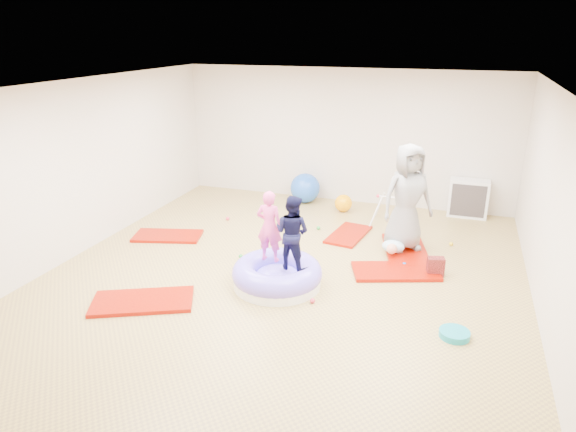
% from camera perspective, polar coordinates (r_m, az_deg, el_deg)
% --- Properties ---
extents(room, '(7.01, 8.01, 2.81)m').
position_cam_1_polar(room, '(7.21, -0.77, 2.96)').
color(room, tan).
rests_on(room, ground).
extents(gym_mat_front_left, '(1.50, 1.18, 0.06)m').
position_cam_1_polar(gym_mat_front_left, '(7.36, -15.85, -9.12)').
color(gym_mat_front_left, '#A91B00').
rests_on(gym_mat_front_left, ground).
extents(gym_mat_mid_left, '(1.30, 0.89, 0.05)m').
position_cam_1_polar(gym_mat_mid_left, '(9.48, -13.23, -2.16)').
color(gym_mat_mid_left, '#A91B00').
rests_on(gym_mat_mid_left, ground).
extents(gym_mat_center_back, '(0.70, 1.16, 0.05)m').
position_cam_1_polar(gym_mat_center_back, '(9.35, 6.74, -2.06)').
color(gym_mat_center_back, '#A91B00').
rests_on(gym_mat_center_back, ground).
extents(gym_mat_right, '(1.43, 1.04, 0.05)m').
position_cam_1_polar(gym_mat_right, '(8.08, 11.85, -6.03)').
color(gym_mat_right, '#A91B00').
rests_on(gym_mat_right, ground).
extents(gym_mat_rear_right, '(0.97, 1.44, 0.06)m').
position_cam_1_polar(gym_mat_rear_right, '(8.86, 12.93, -3.72)').
color(gym_mat_rear_right, '#A91B00').
rests_on(gym_mat_rear_right, ground).
extents(inflatable_cushion, '(1.31, 1.31, 0.41)m').
position_cam_1_polar(inflatable_cushion, '(7.49, -1.22, -6.60)').
color(inflatable_cushion, white).
rests_on(inflatable_cushion, ground).
extents(child_pink, '(0.39, 0.26, 1.06)m').
position_cam_1_polar(child_pink, '(7.34, -2.08, -0.78)').
color(child_pink, '#F04595').
rests_on(child_pink, inflatable_cushion).
extents(child_navy, '(0.60, 0.51, 1.07)m').
position_cam_1_polar(child_navy, '(7.09, 0.47, -1.47)').
color(child_navy, black).
rests_on(child_navy, inflatable_cushion).
extents(adult_caregiver, '(1.03, 0.95, 1.77)m').
position_cam_1_polar(adult_caregiver, '(8.59, 13.11, 2.03)').
color(adult_caregiver, gray).
rests_on(adult_caregiver, gym_mat_rear_right).
extents(infant, '(0.37, 0.37, 0.22)m').
position_cam_1_polar(infant, '(8.58, 11.58, -3.39)').
color(infant, '#B7E4FE').
rests_on(infant, gym_mat_rear_right).
extents(ball_pit_balls, '(4.27, 2.74, 0.07)m').
position_cam_1_polar(ball_pit_balls, '(8.74, 5.09, -3.54)').
color(ball_pit_balls, green).
rests_on(ball_pit_balls, ground).
extents(exercise_ball_blue, '(0.64, 0.64, 0.64)m').
position_cam_1_polar(exercise_ball_blue, '(11.02, 1.91, 3.12)').
color(exercise_ball_blue, blue).
rests_on(exercise_ball_blue, ground).
extents(exercise_ball_orange, '(0.36, 0.36, 0.36)m').
position_cam_1_polar(exercise_ball_orange, '(10.54, 6.18, 1.43)').
color(exercise_ball_orange, '#FF9F00').
rests_on(exercise_ball_orange, ground).
extents(infant_play_gym, '(0.73, 0.69, 0.56)m').
position_cam_1_polar(infant_play_gym, '(9.90, 11.46, 1.11)').
color(infant_play_gym, white).
rests_on(infant_play_gym, ground).
extents(cube_shelf, '(0.75, 0.37, 0.75)m').
position_cam_1_polar(cube_shelf, '(10.76, 19.39, 1.87)').
color(cube_shelf, white).
rests_on(cube_shelf, ground).
extents(balance_disc, '(0.37, 0.37, 0.08)m').
position_cam_1_polar(balance_disc, '(6.69, 18.00, -12.36)').
color(balance_disc, teal).
rests_on(balance_disc, ground).
extents(backpack, '(0.28, 0.21, 0.29)m').
position_cam_1_polar(backpack, '(8.10, 16.06, -5.42)').
color(backpack, '#B62A28').
rests_on(backpack, ground).
extents(yellow_toy, '(0.18, 0.18, 0.03)m').
position_cam_1_polar(yellow_toy, '(7.26, -13.11, -9.39)').
color(yellow_toy, gold).
rests_on(yellow_toy, ground).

